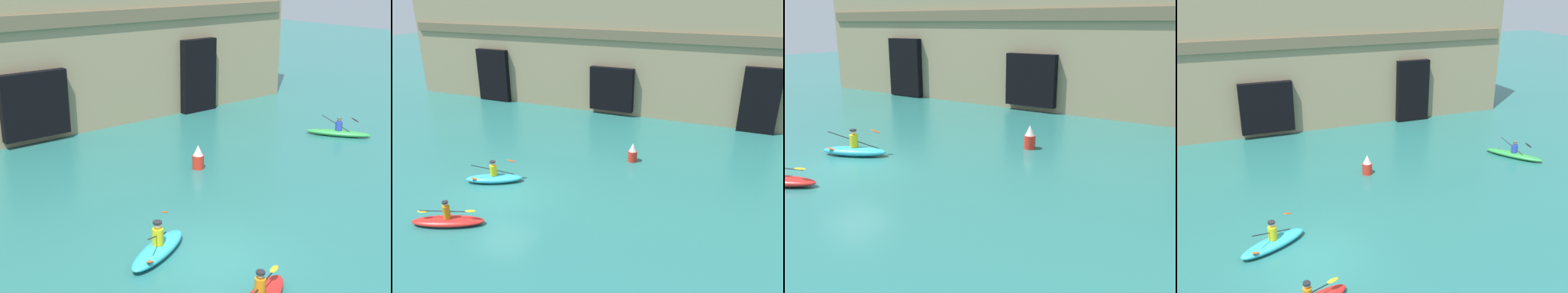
% 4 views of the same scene
% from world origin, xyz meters
% --- Properties ---
extents(ground_plane, '(120.00, 120.00, 0.00)m').
position_xyz_m(ground_plane, '(0.00, 0.00, 0.00)').
color(ground_plane, '#28706B').
extents(cliff_bluff, '(36.59, 7.13, 13.25)m').
position_xyz_m(cliff_bluff, '(-0.08, 17.61, 6.59)').
color(cliff_bluff, '#9E8966').
rests_on(cliff_bluff, ground).
extents(kayak_red, '(3.08, 1.91, 1.11)m').
position_xyz_m(kayak_red, '(-0.76, -2.77, 0.21)').
color(kayak_red, red).
rests_on(kayak_red, ground).
extents(kayak_cyan, '(2.90, 1.95, 1.16)m').
position_xyz_m(kayak_cyan, '(-1.24, 1.14, 0.24)').
color(kayak_cyan, '#33B2C6').
rests_on(kayak_cyan, ground).
extents(marker_buoy, '(0.52, 0.52, 1.09)m').
position_xyz_m(marker_buoy, '(4.52, 6.27, 0.50)').
color(marker_buoy, red).
rests_on(marker_buoy, ground).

